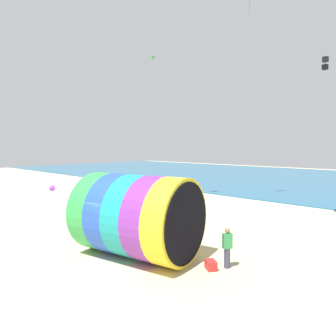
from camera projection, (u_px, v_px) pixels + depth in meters
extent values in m
plane|color=#CCBA8C|center=(105.00, 251.00, 13.70)|extent=(120.00, 120.00, 0.00)
cube|color=#236084|center=(331.00, 181.00, 40.59)|extent=(120.00, 40.00, 0.10)
cylinder|color=green|center=(104.00, 210.00, 14.11)|extent=(1.63, 3.69, 3.57)
cylinder|color=blue|center=(120.00, 213.00, 13.58)|extent=(1.63, 3.69, 3.57)
cylinder|color=teal|center=(137.00, 215.00, 13.05)|extent=(1.63, 3.69, 3.57)
cylinder|color=purple|center=(156.00, 218.00, 12.52)|extent=(1.63, 3.69, 3.57)
cylinder|color=yellow|center=(176.00, 222.00, 11.99)|extent=(1.63, 3.69, 3.57)
cylinder|color=black|center=(187.00, 223.00, 11.72)|extent=(0.66, 3.24, 3.29)
cylinder|color=#383D56|center=(227.00, 258.00, 11.81)|extent=(0.24, 0.24, 0.80)
cube|color=#338C4C|center=(227.00, 241.00, 11.76)|extent=(0.39, 0.42, 0.60)
sphere|color=#9E7051|center=(228.00, 230.00, 11.73)|extent=(0.22, 0.22, 0.22)
cube|color=black|center=(325.00, 59.00, 18.05)|extent=(0.32, 0.32, 0.30)
cube|color=black|center=(325.00, 67.00, 18.08)|extent=(0.32, 0.32, 0.30)
cylinder|color=black|center=(325.00, 63.00, 18.07)|extent=(0.02, 0.02, 0.81)
ellipsoid|color=green|center=(153.00, 57.00, 30.21)|extent=(0.98, 1.03, 0.42)
cube|color=#1E642A|center=(153.00, 59.00, 30.23)|extent=(0.11, 0.12, 0.25)
cylinder|color=#1E642A|center=(249.00, 3.00, 24.41)|extent=(0.03, 0.03, 1.65)
cylinder|color=silver|center=(53.00, 205.00, 18.10)|extent=(0.05, 0.05, 2.45)
cone|color=purple|center=(54.00, 189.00, 17.87)|extent=(0.45, 0.36, 0.36)
cube|color=red|center=(211.00, 265.00, 11.68)|extent=(0.63, 0.60, 0.36)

